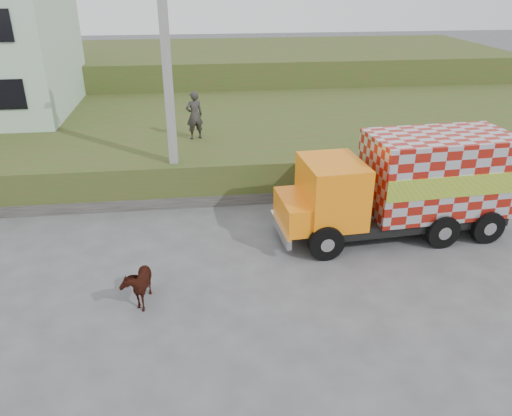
{
  "coord_description": "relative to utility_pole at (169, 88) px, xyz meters",
  "views": [
    {
      "loc": [
        -0.22,
        -12.07,
        7.48
      ],
      "look_at": [
        1.43,
        0.94,
        1.3
      ],
      "focal_mm": 35.0,
      "sensor_mm": 36.0,
      "label": 1
    }
  ],
  "objects": [
    {
      "name": "utility_pole",
      "position": [
        0.0,
        0.0,
        0.0
      ],
      "size": [
        1.2,
        0.3,
        8.0
      ],
      "color": "gray",
      "rests_on": "ground"
    },
    {
      "name": "cow",
      "position": [
        -0.82,
        -6.02,
        -3.52
      ],
      "size": [
        0.71,
        1.36,
        1.11
      ],
      "primitive_type": "imported",
      "rotation": [
        0.0,
        0.0,
        -0.09
      ],
      "color": "black",
      "rests_on": "ground"
    },
    {
      "name": "cargo_truck",
      "position": [
        7.11,
        -3.29,
        -2.44
      ],
      "size": [
        7.24,
        2.89,
        3.17
      ],
      "rotation": [
        0.0,
        0.0,
        0.07
      ],
      "color": "black",
      "rests_on": "ground"
    },
    {
      "name": "pedestrian",
      "position": [
        0.8,
        2.71,
        -1.63
      ],
      "size": [
        0.8,
        0.65,
        1.89
      ],
      "primitive_type": "imported",
      "rotation": [
        0.0,
        0.0,
        3.46
      ],
      "color": "#2E2C29",
      "rests_on": "embankment"
    },
    {
      "name": "embankment",
      "position": [
        1.0,
        5.4,
        -3.33
      ],
      "size": [
        40.0,
        12.0,
        1.5
      ],
      "primitive_type": "cube",
      "color": "#30511B",
      "rests_on": "ground"
    },
    {
      "name": "ground",
      "position": [
        1.0,
        -4.6,
        -4.08
      ],
      "size": [
        120.0,
        120.0,
        0.0
      ],
      "primitive_type": "plane",
      "color": "#474749",
      "rests_on": "ground"
    },
    {
      "name": "retaining_strip",
      "position": [
        -1.0,
        -0.4,
        -3.88
      ],
      "size": [
        16.0,
        0.5,
        0.4
      ],
      "primitive_type": "cube",
      "color": "#595651",
      "rests_on": "ground"
    },
    {
      "name": "embankment_far",
      "position": [
        1.0,
        17.4,
        -2.58
      ],
      "size": [
        40.0,
        12.0,
        3.0
      ],
      "primitive_type": "cube",
      "color": "#30511B",
      "rests_on": "ground"
    }
  ]
}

